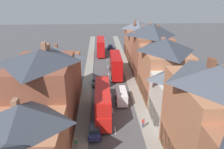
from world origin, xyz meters
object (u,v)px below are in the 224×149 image
double_decker_bus_far_approaching (101,46)px  double_decker_bus_lead (103,102)px  car_parked_left_a (95,131)px  car_near_silver (96,81)px  car_near_blue (111,47)px  car_parked_right_a (119,63)px  pedestrian_mid_right (76,143)px  pedestrian_far_left (143,122)px  double_decker_bus_mid_street (116,65)px  delivery_van (121,96)px

double_decker_bus_far_approaching → double_decker_bus_lead: bearing=-90.0°
car_parked_left_a → double_decker_bus_far_approaching: bearing=88.3°
car_near_silver → car_parked_left_a: bearing=-90.0°
double_decker_bus_lead → car_parked_left_a: bearing=-104.0°
car_near_blue → car_parked_right_a: (1.30, -18.81, -0.03)m
car_near_silver → pedestrian_mid_right: size_ratio=2.83×
car_near_blue → pedestrian_far_left: 48.87m
double_decker_bus_far_approaching → car_parked_right_a: (4.91, -11.99, -2.01)m
car_parked_left_a → double_decker_bus_lead: bearing=76.0°
car_near_silver → pedestrian_mid_right: 21.79m
car_near_blue → car_parked_left_a: 50.43m
car_parked_left_a → car_near_blue: bearing=84.4°
double_decker_bus_lead → car_near_blue: (3.61, 45.02, -1.99)m
car_parked_left_a → car_near_silver: bearing=90.0°
double_decker_bus_mid_street → car_parked_left_a: bearing=-101.4°
car_near_blue → pedestrian_mid_right: bearing=-97.9°
double_decker_bus_lead → double_decker_bus_mid_street: size_ratio=1.00×
double_decker_bus_mid_street → double_decker_bus_far_approaching: size_ratio=1.00×
double_decker_bus_lead → car_parked_right_a: 26.74m
delivery_van → pedestrian_far_left: size_ratio=3.23×
double_decker_bus_mid_street → pedestrian_far_left: bearing=-83.5°
car_near_silver → car_parked_right_a: size_ratio=1.08×
pedestrian_mid_right → car_near_blue: bearing=82.1°
car_parked_right_a → delivery_van: delivery_van is taller
double_decker_bus_lead → car_parked_left_a: size_ratio=2.73×
pedestrian_mid_right → pedestrian_far_left: 10.85m
car_near_blue → pedestrian_far_left: size_ratio=2.46×
car_near_silver → car_parked_left_a: size_ratio=1.15×
double_decker_bus_mid_street → delivery_van: bearing=-90.0°
car_near_blue → car_parked_right_a: bearing=-86.0°
double_decker_bus_lead → car_parked_left_a: 5.70m
car_parked_left_a → delivery_van: 11.13m
delivery_van → double_decker_bus_lead: bearing=-126.9°
pedestrian_mid_right → car_parked_left_a: bearing=49.2°
car_near_blue → car_near_silver: size_ratio=0.87×
car_parked_right_a → car_near_silver: bearing=-116.2°
pedestrian_mid_right → pedestrian_far_left: same height
car_near_blue → car_near_silver: (-4.90, -31.43, 0.02)m
double_decker_bus_far_approaching → car_near_blue: 7.97m
double_decker_bus_lead → pedestrian_far_left: (6.20, -3.79, -1.78)m
double_decker_bus_far_approaching → car_parked_right_a: size_ratio=2.57×
double_decker_bus_mid_street → car_near_silver: double_decker_bus_mid_street is taller
double_decker_bus_far_approaching → car_parked_left_a: 43.44m
car_near_blue → car_near_silver: bearing=-98.9°
car_near_silver → delivery_van: (4.90, -8.79, 0.49)m
double_decker_bus_far_approaching → pedestrian_far_left: size_ratio=6.71×
car_near_blue → car_parked_right_a: car_near_blue is taller
double_decker_bus_far_approaching → car_near_silver: bearing=-93.0°
double_decker_bus_mid_street → car_parked_right_a: double_decker_bus_mid_street is taller
pedestrian_far_left → double_decker_bus_lead: bearing=148.6°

